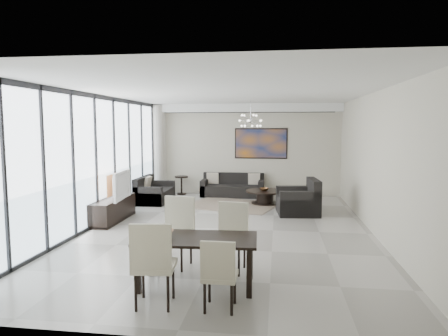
% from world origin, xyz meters
% --- Properties ---
extents(room_shell, '(6.00, 9.00, 2.90)m').
position_xyz_m(room_shell, '(0.46, 0.00, 1.45)').
color(room_shell, '#A8A39B').
rests_on(room_shell, ground).
extents(window_wall, '(0.37, 8.95, 2.90)m').
position_xyz_m(window_wall, '(-2.86, 0.00, 1.47)').
color(window_wall, silver).
rests_on(window_wall, floor).
extents(soffit, '(5.98, 0.40, 0.26)m').
position_xyz_m(soffit, '(0.00, 4.30, 2.77)').
color(soffit, white).
rests_on(soffit, room_shell).
extents(painting, '(1.68, 0.04, 0.98)m').
position_xyz_m(painting, '(0.50, 4.47, 1.65)').
color(painting, '#B36318').
rests_on(painting, room_shell).
extents(chandelier, '(0.66, 0.66, 0.71)m').
position_xyz_m(chandelier, '(0.30, 2.50, 2.35)').
color(chandelier, silver).
rests_on(chandelier, room_shell).
extents(rug, '(2.77, 2.40, 0.01)m').
position_xyz_m(rug, '(-0.21, 2.60, 0.01)').
color(rug, black).
rests_on(rug, floor).
extents(coffee_table, '(1.09, 1.09, 0.38)m').
position_xyz_m(coffee_table, '(0.70, 2.93, 0.22)').
color(coffee_table, black).
rests_on(coffee_table, floor).
extents(bowl_coffee, '(0.29, 0.29, 0.08)m').
position_xyz_m(bowl_coffee, '(0.67, 2.88, 0.42)').
color(bowl_coffee, brown).
rests_on(bowl_coffee, coffee_table).
extents(sofa_main, '(1.95, 0.80, 0.71)m').
position_xyz_m(sofa_main, '(-0.36, 4.06, 0.24)').
color(sofa_main, black).
rests_on(sofa_main, floor).
extents(loveseat, '(0.83, 1.48, 0.74)m').
position_xyz_m(loveseat, '(-2.54, 2.78, 0.25)').
color(loveseat, black).
rests_on(loveseat, floor).
extents(armchair, '(1.10, 1.15, 0.88)m').
position_xyz_m(armchair, '(1.60, 1.72, 0.30)').
color(armchair, black).
rests_on(armchair, floor).
extents(side_table, '(0.43, 0.43, 0.59)m').
position_xyz_m(side_table, '(-2.04, 4.15, 0.40)').
color(side_table, black).
rests_on(side_table, floor).
extents(tv_console, '(0.48, 1.70, 0.53)m').
position_xyz_m(tv_console, '(-2.76, 0.38, 0.26)').
color(tv_console, black).
rests_on(tv_console, floor).
extents(television, '(0.24, 1.13, 0.65)m').
position_xyz_m(television, '(-2.60, 0.31, 0.85)').
color(television, gray).
rests_on(television, tv_console).
extents(dining_table, '(1.68, 0.90, 0.69)m').
position_xyz_m(dining_table, '(-0.05, -3.10, 0.60)').
color(dining_table, black).
rests_on(dining_table, floor).
extents(dining_chair_sw, '(0.54, 0.54, 1.07)m').
position_xyz_m(dining_chair_sw, '(-0.43, -3.85, 0.62)').
color(dining_chair_sw, beige).
rests_on(dining_chair_sw, floor).
extents(dining_chair_se, '(0.41, 0.41, 0.88)m').
position_xyz_m(dining_chair_se, '(0.37, -3.83, 0.51)').
color(dining_chair_se, beige).
rests_on(dining_chair_se, floor).
extents(dining_chair_nw, '(0.57, 0.57, 1.08)m').
position_xyz_m(dining_chair_nw, '(-0.53, -2.29, 0.62)').
color(dining_chair_nw, beige).
rests_on(dining_chair_nw, floor).
extents(dining_chair_ne, '(0.53, 0.53, 1.03)m').
position_xyz_m(dining_chair_ne, '(0.35, -2.37, 0.59)').
color(dining_chair_ne, beige).
rests_on(dining_chair_ne, floor).
extents(bowl_dining, '(0.41, 0.41, 0.09)m').
position_xyz_m(bowl_dining, '(-0.55, -3.17, 0.73)').
color(bowl_dining, brown).
rests_on(bowl_dining, dining_table).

